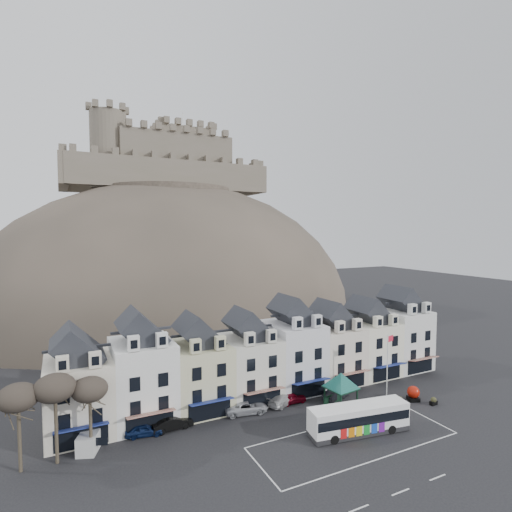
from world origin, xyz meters
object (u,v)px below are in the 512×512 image
at_px(red_buoy, 413,393).
at_px(car_charcoal, 335,394).
at_px(bus, 359,418).
at_px(bus_shelter, 341,381).
at_px(car_black, 172,423).
at_px(car_silver, 246,407).
at_px(flagpole, 388,363).
at_px(car_white, 283,399).
at_px(car_maroon, 292,398).
at_px(white_van, 91,439).
at_px(car_navy, 144,429).

distance_m(red_buoy, car_charcoal, 10.03).
bearing_deg(red_buoy, bus, -164.34).
bearing_deg(bus_shelter, car_black, 162.22).
bearing_deg(bus_shelter, red_buoy, -22.42).
height_order(bus_shelter, car_silver, bus_shelter).
xyz_separation_m(flagpole, car_white, (-12.55, 5.04, -4.33)).
distance_m(bus, car_maroon, 10.08).
height_order(white_van, car_silver, white_van).
height_order(red_buoy, car_maroon, red_buoy).
bearing_deg(car_navy, car_maroon, -80.12).
bearing_deg(car_navy, flagpole, -89.41).
bearing_deg(car_white, car_black, 68.37).
height_order(bus, car_white, bus).
height_order(bus, bus_shelter, bus_shelter).
bearing_deg(car_charcoal, car_silver, 68.08).
xyz_separation_m(car_white, car_maroon, (1.20, -0.10, -0.02)).
distance_m(white_van, car_navy, 5.28).
height_order(white_van, car_maroon, white_van).
bearing_deg(red_buoy, car_black, 167.84).
bearing_deg(flagpole, car_black, 169.33).
xyz_separation_m(bus_shelter, car_silver, (-11.27, 3.81, -2.64)).
bearing_deg(car_white, car_silver, 68.37).
bearing_deg(bus_shelter, car_maroon, 135.53).
bearing_deg(white_van, bus_shelter, 13.54).
distance_m(white_van, car_white, 22.53).
bearing_deg(bus, bus_shelter, 77.72).
bearing_deg(car_navy, bus_shelter, -89.10).
height_order(red_buoy, car_white, red_buoy).
height_order(flagpole, car_charcoal, flagpole).
height_order(car_black, car_maroon, car_black).
bearing_deg(car_charcoal, white_van, 72.54).
distance_m(bus, car_navy, 23.21).
bearing_deg(car_charcoal, car_white, 62.51).
bearing_deg(white_van, car_silver, 21.14).
xyz_separation_m(car_navy, car_charcoal, (24.16, -1.62, -0.05)).
relative_size(white_van, car_charcoal, 1.15).
bearing_deg(bus, red_buoy, 24.40).
relative_size(bus, car_silver, 2.19).
relative_size(car_navy, car_silver, 0.76).
height_order(red_buoy, car_black, red_buoy).
bearing_deg(car_black, car_maroon, -95.10).
distance_m(car_maroon, car_charcoal, 5.91).
relative_size(bus, car_black, 2.51).
distance_m(bus_shelter, white_van, 28.95).
bearing_deg(car_silver, car_charcoal, -87.50).
relative_size(flagpole, car_navy, 2.19).
relative_size(bus_shelter, car_white, 1.47).
relative_size(car_black, car_silver, 0.87).
xyz_separation_m(car_black, car_silver, (9.01, 0.00, -0.01)).
height_order(flagpole, car_navy, flagpole).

